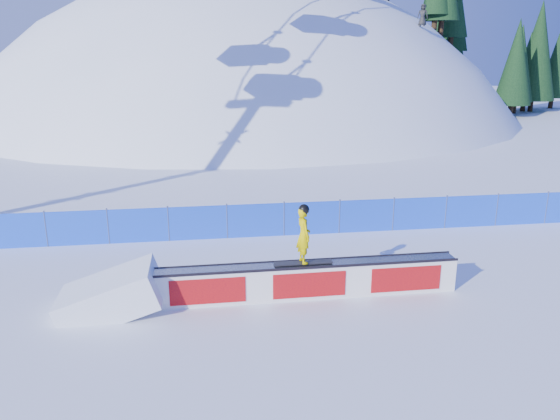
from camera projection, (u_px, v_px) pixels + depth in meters
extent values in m
plane|color=white|center=(343.00, 286.00, 15.22)|extent=(160.00, 160.00, 0.00)
sphere|color=white|center=(242.00, 279.00, 60.19)|extent=(64.00, 64.00, 64.00)
cylinder|color=black|center=(393.00, 14.00, 56.96)|extent=(0.50, 0.50, 1.40)
cylinder|color=black|center=(410.00, 10.00, 52.23)|extent=(0.50, 0.50, 1.40)
cylinder|color=black|center=(436.00, 25.00, 50.72)|extent=(0.50, 0.50, 1.40)
cylinder|color=black|center=(432.00, 41.00, 56.95)|extent=(0.50, 0.50, 1.40)
cylinder|color=black|center=(453.00, 75.00, 60.18)|extent=(0.50, 0.50, 1.40)
cone|color=black|center=(457.00, 32.00, 58.90)|extent=(3.44, 3.44, 7.81)
cylinder|color=black|center=(446.00, 62.00, 59.02)|extent=(0.50, 0.50, 1.40)
cone|color=black|center=(450.00, 15.00, 57.66)|extent=(3.71, 3.71, 8.44)
cylinder|color=black|center=(475.00, 102.00, 61.15)|extent=(0.50, 0.50, 1.40)
cone|color=black|center=(479.00, 67.00, 60.06)|extent=(2.84, 2.84, 6.46)
cylinder|color=black|center=(503.00, 106.00, 57.21)|extent=(0.50, 0.50, 1.40)
cone|color=black|center=(509.00, 53.00, 55.69)|extent=(4.21, 4.21, 9.57)
cylinder|color=black|center=(517.00, 108.00, 55.38)|extent=(0.50, 0.50, 1.40)
cone|color=black|center=(523.00, 55.00, 53.92)|extent=(4.02, 4.02, 9.13)
cylinder|color=black|center=(524.00, 103.00, 60.77)|extent=(0.50, 0.50, 1.40)
cone|color=black|center=(530.00, 52.00, 59.23)|extent=(4.25, 4.25, 9.66)
cylinder|color=black|center=(559.00, 109.00, 54.13)|extent=(0.50, 0.50, 1.40)
cylinder|color=black|center=(540.00, 103.00, 60.88)|extent=(0.50, 0.50, 1.40)
cone|color=black|center=(546.00, 63.00, 59.66)|extent=(3.27, 3.27, 7.43)
cube|color=blue|center=(312.00, 218.00, 19.32)|extent=(22.00, 0.03, 1.20)
cylinder|color=#3C466D|center=(46.00, 228.00, 18.08)|extent=(0.05, 0.05, 1.30)
cylinder|color=#3C466D|center=(108.00, 225.00, 18.35)|extent=(0.05, 0.05, 1.30)
cylinder|color=#3C466D|center=(168.00, 223.00, 18.63)|extent=(0.05, 0.05, 1.30)
cylinder|color=#3C466D|center=(227.00, 220.00, 18.90)|extent=(0.05, 0.05, 1.30)
cylinder|color=#3C466D|center=(284.00, 218.00, 19.17)|extent=(0.05, 0.05, 1.30)
cylinder|color=#3C466D|center=(340.00, 216.00, 19.44)|extent=(0.05, 0.05, 1.30)
cylinder|color=#3C466D|center=(393.00, 213.00, 19.71)|extent=(0.05, 0.05, 1.30)
cylinder|color=#3C466D|center=(446.00, 211.00, 19.98)|extent=(0.05, 0.05, 1.30)
cylinder|color=#3C466D|center=(497.00, 209.00, 20.25)|extent=(0.05, 0.05, 1.30)
cylinder|color=#3C466D|center=(546.00, 207.00, 20.52)|extent=(0.05, 0.05, 1.30)
cube|color=white|center=(308.00, 281.00, 14.44)|extent=(8.10, 0.55, 0.91)
cube|color=#8E919B|center=(308.00, 264.00, 14.30)|extent=(8.02, 0.58, 0.04)
cube|color=black|center=(310.00, 268.00, 14.05)|extent=(8.10, 0.08, 0.06)
cube|color=black|center=(306.00, 260.00, 14.55)|extent=(8.10, 0.08, 0.06)
cube|color=red|center=(310.00, 285.00, 14.19)|extent=(7.69, 0.06, 0.68)
cube|color=red|center=(306.00, 277.00, 14.69)|extent=(7.69, 0.06, 0.68)
cube|color=black|center=(303.00, 263.00, 14.27)|extent=(1.54, 0.29, 0.03)
imported|color=#D0BD00|center=(304.00, 235.00, 14.05)|extent=(0.45, 0.60, 1.49)
sphere|color=black|center=(304.00, 209.00, 13.86)|extent=(0.28, 0.28, 0.28)
imported|color=black|center=(423.00, 15.00, 42.50)|extent=(0.96, 0.85, 1.65)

